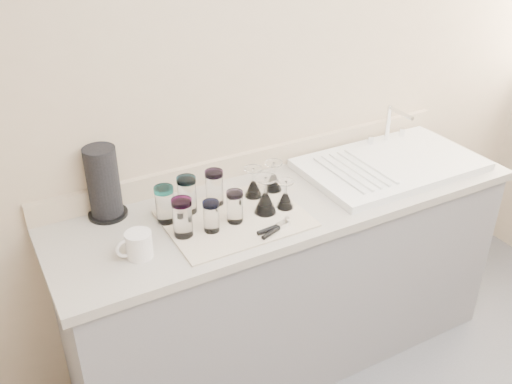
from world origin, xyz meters
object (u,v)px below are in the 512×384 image
sink_unit (390,164)px  goblet_back_right (273,181)px  goblet_front_left (265,200)px  can_opener (275,229)px  tumbler_magenta (183,217)px  goblet_back_left (253,187)px  tumbler_blue (211,216)px  tumbler_cyan (187,195)px  tumbler_teal (165,204)px  tumbler_purple (214,187)px  white_mug (138,245)px  paper_towel_roll (104,183)px  tumbler_lavender (235,207)px  goblet_front_right (285,198)px

sink_unit → goblet_back_right: 0.60m
goblet_front_left → can_opener: size_ratio=1.08×
tumbler_magenta → goblet_back_left: 0.40m
tumbler_blue → can_opener: size_ratio=0.85×
tumbler_cyan → tumbler_magenta: same height
tumbler_teal → tumbler_cyan: size_ratio=0.98×
sink_unit → tumbler_purple: 0.87m
sink_unit → white_mug: size_ratio=6.02×
goblet_back_left → can_opener: (-0.06, -0.27, -0.04)m
sink_unit → paper_towel_roll: paper_towel_roll is taller
tumbler_lavender → goblet_front_left: (0.14, 0.00, -0.01)m
goblet_front_left → goblet_front_right: 0.09m
tumbler_teal → goblet_back_right: tumbler_teal is taller
tumbler_teal → tumbler_blue: size_ratio=1.20×
tumbler_purple → goblet_front_right: size_ratio=1.21×
goblet_back_right → tumbler_blue: bearing=-156.5°
tumbler_cyan → goblet_back_right: bearing=-1.8°
tumbler_cyan → goblet_back_right: tumbler_cyan is taller
tumbler_teal → tumbler_lavender: size_ratio=1.15×
tumbler_blue → tumbler_teal: bearing=131.3°
tumbler_magenta → can_opener: (0.32, -0.14, -0.07)m
tumbler_blue → goblet_front_left: bearing=4.1°
can_opener → white_mug: (-0.51, 0.10, 0.03)m
tumbler_magenta → tumbler_lavender: bearing=-2.3°
tumbler_blue → tumbler_purple: bearing=61.3°
tumbler_cyan → tumbler_magenta: bearing=-118.6°
sink_unit → can_opener: 0.78m
tumbler_magenta → goblet_back_left: bearing=19.3°
goblet_back_left → goblet_front_left: goblet_front_left is taller
tumbler_purple → goblet_back_left: tumbler_purple is taller
tumbler_purple → tumbler_teal: bearing=-172.4°
tumbler_cyan → tumbler_lavender: tumbler_cyan is taller
tumbler_purple → tumbler_magenta: tumbler_magenta is taller
tumbler_blue → tumbler_cyan: bearing=98.5°
paper_towel_roll → tumbler_purple: bearing=-18.3°
tumbler_magenta → tumbler_lavender: (0.22, -0.01, -0.01)m
goblet_front_right → can_opener: (-0.13, -0.13, -0.03)m
can_opener → goblet_front_left: bearing=75.3°
tumbler_cyan → can_opener: size_ratio=1.04×
sink_unit → tumbler_blue: (-0.96, -0.09, 0.05)m
goblet_back_left → can_opener: goblet_back_left is taller
goblet_front_left → paper_towel_roll: bearing=152.2°
goblet_front_left → can_opener: (-0.04, -0.14, -0.04)m
sink_unit → goblet_front_left: 0.72m
tumbler_magenta → white_mug: 0.20m
paper_towel_roll → goblet_front_left: bearing=-27.8°
tumbler_blue → goblet_front_right: size_ratio=1.02×
goblet_back_left → goblet_back_right: same height
goblet_front_left → tumbler_blue: bearing=-175.9°
tumbler_purple → tumbler_magenta: (-0.20, -0.15, 0.00)m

